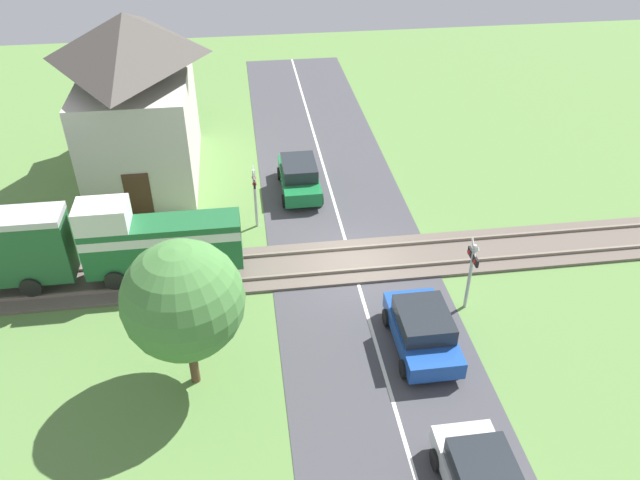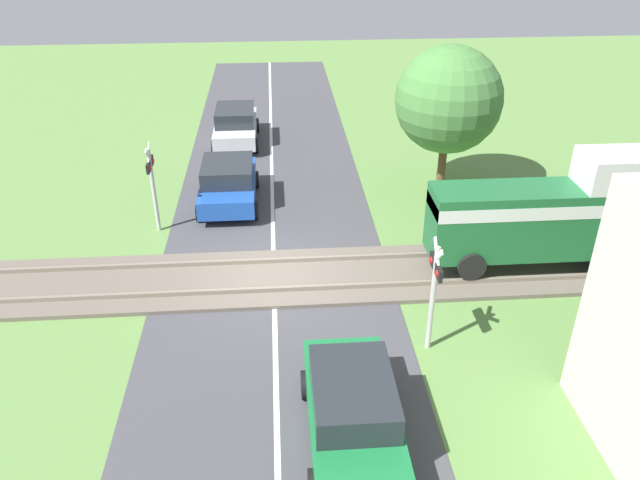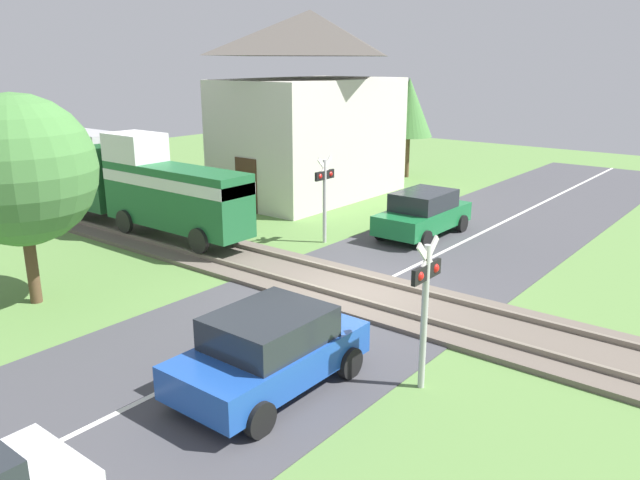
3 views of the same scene
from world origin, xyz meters
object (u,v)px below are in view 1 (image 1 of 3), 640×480
train (30,247)px  crossing_signal_west_approach (472,266)px  pedestrian_by_station (109,217)px  car_far_side (299,176)px  car_near_crossing (422,329)px  station_building (137,101)px  crossing_signal_east_approach (255,189)px

train → crossing_signal_west_approach: size_ratio=5.17×
pedestrian_by_station → car_far_side: bearing=-73.8°
car_near_crossing → pedestrian_by_station: 13.77m
car_far_side → pedestrian_by_station: pedestrian_by_station is taller
car_near_crossing → car_far_side: bearing=15.2°
station_building → crossing_signal_east_approach: bearing=-137.3°
train → station_building: station_building is taller
station_building → pedestrian_by_station: size_ratio=4.74×
car_far_side → crossing_signal_west_approach: 10.23m
car_near_crossing → station_building: (13.30, 9.92, 2.97)m
crossing_signal_east_approach → train: bearing=111.0°
car_far_side → pedestrian_by_station: bearing=106.2°
car_near_crossing → car_far_side: (10.61, 2.88, 0.02)m
pedestrian_by_station → station_building: bearing=-12.4°
car_far_side → pedestrian_by_station: 8.49m
car_far_side → crossing_signal_east_approach: crossing_signal_east_approach is taller
crossing_signal_east_approach → car_far_side: bearing=-38.4°
crossing_signal_west_approach → station_building: (11.57, 12.02, 1.93)m
crossing_signal_east_approach → pedestrian_by_station: (0.29, 6.05, -1.00)m
train → car_near_crossing: 13.99m
car_far_side → crossing_signal_west_approach: size_ratio=1.39×
crossing_signal_west_approach → car_near_crossing: bearing=129.4°
train → crossing_signal_east_approach: bearing=-69.0°
train → crossing_signal_east_approach: size_ratio=5.17×
train → car_far_side: 11.76m
train → pedestrian_by_station: (3.40, -2.04, -1.06)m
car_near_crossing → pedestrian_by_station: pedestrian_by_station is taller
train → crossing_signal_west_approach: 15.50m
crossing_signal_west_approach → crossing_signal_east_approach: size_ratio=1.00×
crossing_signal_west_approach → crossing_signal_east_approach: same height
car_near_crossing → pedestrian_by_station: size_ratio=2.08×
crossing_signal_west_approach → pedestrian_by_station: (6.51, 13.13, -1.00)m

